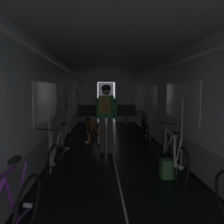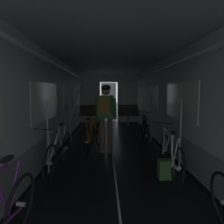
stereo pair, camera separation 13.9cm
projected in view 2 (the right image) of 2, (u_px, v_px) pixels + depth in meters
The scene contains 9 objects.
train_car_shell at pixel (112, 86), 5.49m from camera, with size 3.14×12.34×2.57m.
bench_seat_far_left at pixel (90, 113), 10.02m from camera, with size 0.98×0.51×0.95m.
bench_seat_far_right at pixel (128, 113), 10.08m from camera, with size 0.98×0.51×0.95m.
bicycle_black at pixel (145, 131), 6.41m from camera, with size 0.44×1.69×0.95m.
bicycle_silver at pixel (59, 152), 4.15m from camera, with size 0.44×1.69×0.95m.
bicycle_white at pixel (170, 156), 3.92m from camera, with size 0.44×1.69×0.95m.
person_cyclist_aisle at pixel (106, 111), 5.36m from camera, with size 0.56×0.44×1.73m.
bicycle_orange_in_aisle at pixel (94, 136), 5.69m from camera, with size 0.61×1.63×0.94m.
backpack_on_floor at pixel (166, 169), 3.83m from camera, with size 0.26×0.20×0.34m, color #3D703D.
Camera 2 is at (-0.18, -1.93, 1.55)m, focal length 34.28 mm.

